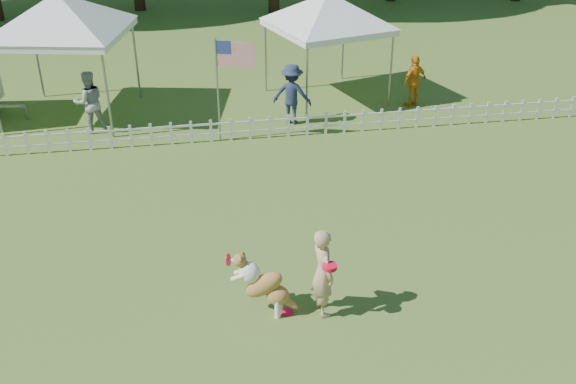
% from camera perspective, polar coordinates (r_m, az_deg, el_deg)
% --- Properties ---
extents(ground, '(120.00, 120.00, 0.00)m').
position_cam_1_polar(ground, '(10.68, -0.20, -10.46)').
color(ground, '#3F5F1E').
rests_on(ground, ground).
extents(picket_fence, '(22.00, 0.08, 0.60)m').
position_cam_1_polar(picket_fence, '(16.55, -4.26, 5.62)').
color(picket_fence, white).
rests_on(picket_fence, ground).
extents(handler, '(0.46, 0.62, 1.55)m').
position_cam_1_polar(handler, '(10.21, 3.13, -7.13)').
color(handler, tan).
rests_on(handler, ground).
extents(dog, '(1.10, 0.71, 1.08)m').
position_cam_1_polar(dog, '(10.33, -2.07, -8.24)').
color(dog, brown).
rests_on(dog, ground).
extents(frisbee_on_turf, '(0.26, 0.26, 0.02)m').
position_cam_1_polar(frisbee_on_turf, '(10.63, -0.07, -10.61)').
color(frisbee_on_turf, red).
rests_on(frisbee_on_turf, ground).
extents(canopy_tent_left, '(3.79, 3.79, 3.30)m').
position_cam_1_polar(canopy_tent_left, '(18.63, -19.07, 11.20)').
color(canopy_tent_left, white).
rests_on(canopy_tent_left, ground).
extents(canopy_tent_right, '(3.64, 3.64, 3.03)m').
position_cam_1_polar(canopy_tent_right, '(19.08, 3.48, 12.65)').
color(canopy_tent_right, white).
rests_on(canopy_tent_right, ground).
extents(flag_pole, '(1.00, 0.39, 2.65)m').
position_cam_1_polar(flag_pole, '(16.19, -6.25, 8.90)').
color(flag_pole, gray).
rests_on(flag_pole, ground).
extents(spectator_a, '(0.94, 0.82, 1.64)m').
position_cam_1_polar(spectator_a, '(17.60, -17.24, 7.65)').
color(spectator_a, '#A2A1A7').
rests_on(spectator_a, ground).
extents(spectator_b, '(1.21, 0.98, 1.64)m').
position_cam_1_polar(spectator_b, '(17.39, 0.35, 8.69)').
color(spectator_b, '#222C48').
rests_on(spectator_b, ground).
extents(spectator_c, '(0.95, 0.69, 1.49)m').
position_cam_1_polar(spectator_c, '(19.00, 11.15, 9.66)').
color(spectator_c, orange).
rests_on(spectator_c, ground).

